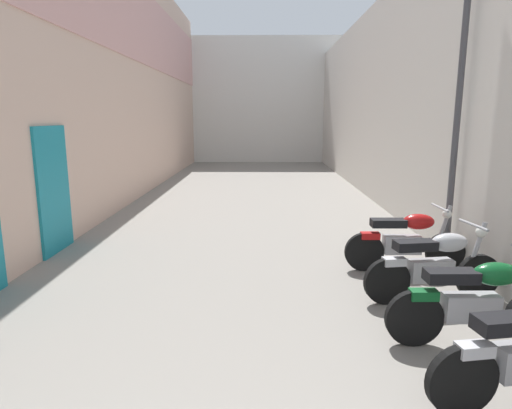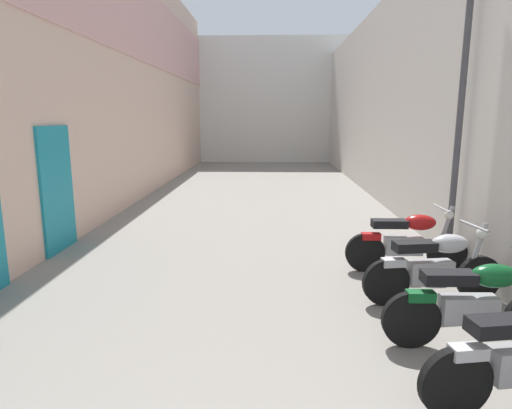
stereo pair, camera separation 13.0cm
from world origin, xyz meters
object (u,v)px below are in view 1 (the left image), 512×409
(motorcycle_fourth, at_px, (477,300))
(motorcycle_sixth, at_px, (406,239))
(street_lamp, at_px, (454,89))
(motorcycle_fifth, at_px, (435,264))

(motorcycle_fourth, height_order, motorcycle_sixth, same)
(motorcycle_fourth, distance_m, street_lamp, 3.57)
(motorcycle_fifth, bearing_deg, street_lamp, 65.73)
(motorcycle_sixth, distance_m, street_lamp, 2.40)
(motorcycle_fourth, relative_size, motorcycle_sixth, 1.00)
(motorcycle_fourth, bearing_deg, motorcycle_sixth, 90.00)
(motorcycle_fifth, distance_m, motorcycle_sixth, 1.15)
(motorcycle_fourth, relative_size, motorcycle_fifth, 1.01)
(motorcycle_fourth, bearing_deg, street_lamp, 75.32)
(motorcycle_fifth, height_order, street_lamp, street_lamp)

